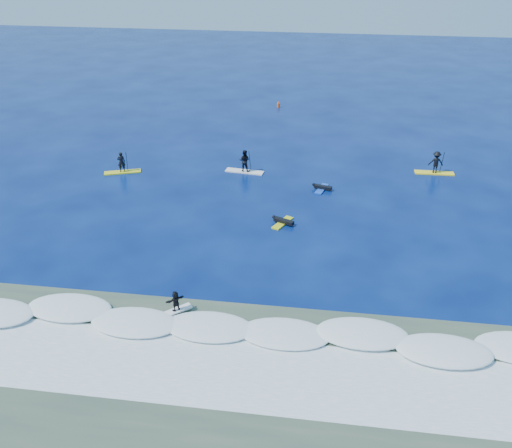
# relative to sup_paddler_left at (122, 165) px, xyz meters

# --- Properties ---
(ground) EXTENTS (160.00, 160.00, 0.00)m
(ground) POSITION_rel_sup_paddler_left_xyz_m (10.82, -9.64, -0.67)
(ground) COLOR #031146
(ground) RESTS_ON ground
(shallow_water) EXTENTS (90.00, 13.00, 0.01)m
(shallow_water) POSITION_rel_sup_paddler_left_xyz_m (10.82, -23.64, -0.67)
(shallow_water) COLOR #354839
(shallow_water) RESTS_ON ground
(breaking_wave) EXTENTS (40.00, 6.00, 0.30)m
(breaking_wave) POSITION_rel_sup_paddler_left_xyz_m (10.82, -19.64, -0.67)
(breaking_wave) COLOR white
(breaking_wave) RESTS_ON ground
(whitewater) EXTENTS (34.00, 5.00, 0.02)m
(whitewater) POSITION_rel_sup_paddler_left_xyz_m (10.82, -22.64, -0.67)
(whitewater) COLOR silver
(whitewater) RESTS_ON ground
(sup_paddler_left) EXTENTS (3.14, 1.76, 2.15)m
(sup_paddler_left) POSITION_rel_sup_paddler_left_xyz_m (0.00, 0.00, 0.00)
(sup_paddler_left) COLOR yellow
(sup_paddler_left) RESTS_ON ground
(sup_paddler_center) EXTENTS (3.35, 1.22, 2.30)m
(sup_paddler_center) POSITION_rel_sup_paddler_left_xyz_m (10.33, 1.60, 0.19)
(sup_paddler_center) COLOR white
(sup_paddler_center) RESTS_ON ground
(sup_paddler_right) EXTENTS (3.29, 0.88, 2.30)m
(sup_paddler_right) POSITION_rel_sup_paddler_left_xyz_m (26.42, 3.56, 0.22)
(sup_paddler_right) COLOR yellow
(sup_paddler_right) RESTS_ON ground
(prone_paddler_near) EXTENTS (1.66, 2.21, 0.45)m
(prone_paddler_near) POSITION_rel_sup_paddler_left_xyz_m (14.50, -7.29, -0.52)
(prone_paddler_near) COLOR #CAD016
(prone_paddler_near) RESTS_ON ground
(prone_paddler_far) EXTENTS (1.63, 2.14, 0.43)m
(prone_paddler_far) POSITION_rel_sup_paddler_left_xyz_m (17.04, -1.07, -0.53)
(prone_paddler_far) COLOR blue
(prone_paddler_far) RESTS_ON ground
(wave_surfer) EXTENTS (1.64, 1.57, 1.29)m
(wave_surfer) POSITION_rel_sup_paddler_left_xyz_m (9.76, -18.57, 0.07)
(wave_surfer) COLOR white
(wave_surfer) RESTS_ON breaking_wave
(marker_buoy) EXTENTS (0.32, 0.32, 0.76)m
(marker_buoy) POSITION_rel_sup_paddler_left_xyz_m (11.19, 20.87, -0.34)
(marker_buoy) COLOR #FB5016
(marker_buoy) RESTS_ON ground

